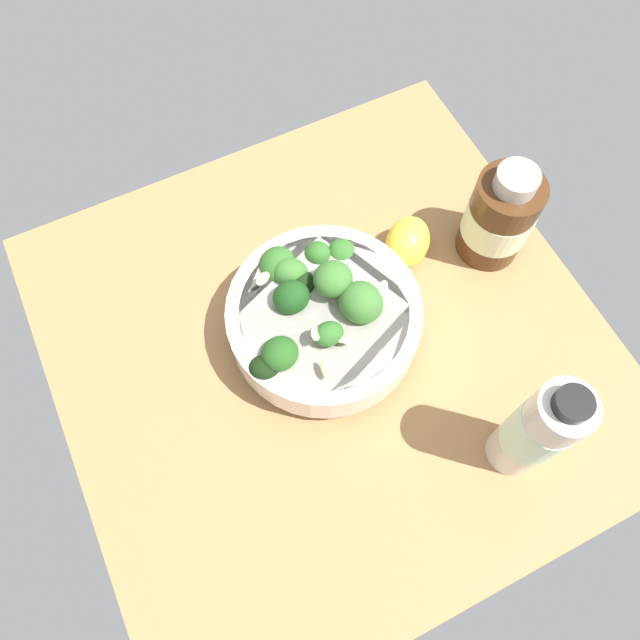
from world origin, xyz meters
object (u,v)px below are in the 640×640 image
bowl_of_broccoli (319,317)px  bottle_tall (537,431)px  lemon_wedge (408,242)px  bottle_short (499,217)px

bowl_of_broccoli → bottle_tall: (19.69, 11.43, 4.06)cm
bowl_of_broccoli → lemon_wedge: size_ratio=3.18×
bottle_short → bottle_tall: bearing=-26.8°
lemon_wedge → bottle_short: size_ratio=0.48×
lemon_wedge → bottle_tall: size_ratio=0.36×
lemon_wedge → bottle_short: bottle_short is taller
lemon_wedge → bottle_tall: 25.00cm
lemon_wedge → bottle_short: 10.04cm
bottle_tall → bottle_short: 23.90cm
lemon_wedge → bottle_short: bearing=71.3°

